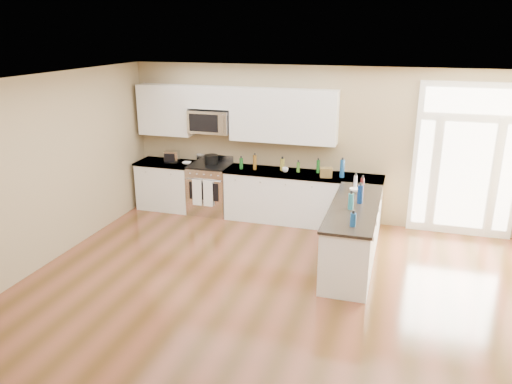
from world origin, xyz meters
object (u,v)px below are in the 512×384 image
Objects in this scene: kitchen_range at (210,188)px; stockpot at (211,159)px; peninsula_cabinet at (353,237)px; toaster_oven at (172,157)px.

stockpot reaches higher than kitchen_range.
stockpot is at bearing 77.03° from kitchen_range.
toaster_oven is at bearing 158.32° from peninsula_cabinet.
kitchen_range is (-2.88, 1.45, 0.05)m from peninsula_cabinet.
peninsula_cabinet is 3.98m from toaster_oven.
peninsula_cabinet is 8.87× the size of toaster_oven.
stockpot is 0.97× the size of toaster_oven.
toaster_oven is (-3.65, 1.45, 0.62)m from peninsula_cabinet.
kitchen_range is 4.13× the size of toaster_oven.
stockpot is (0.01, 0.06, 0.57)m from kitchen_range.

